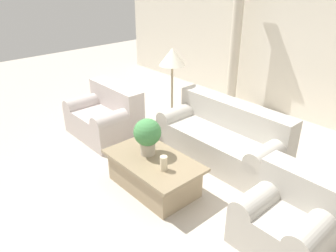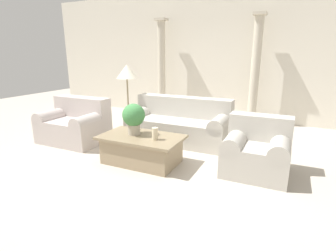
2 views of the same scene
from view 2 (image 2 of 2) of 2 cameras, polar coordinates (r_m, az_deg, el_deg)
The scene contains 11 objects.
ground_plane at distance 4.43m, azimuth -2.29°, elevation -6.42°, with size 16.00×16.00×0.00m, color #BCB2A3.
wall_back at distance 7.02m, azimuth 9.76°, elevation 14.84°, with size 10.00×0.06×3.20m.
sofa_long at distance 5.10m, azimuth 2.44°, elevation 0.51°, with size 1.94×0.86×0.83m.
loveseat at distance 5.37m, azimuth -19.56°, elevation 0.49°, with size 1.19×0.86×0.83m.
coffee_table at distance 4.11m, azimuth -5.76°, elevation -5.00°, with size 1.27×0.74×0.43m.
potted_plant at distance 4.06m, azimuth -7.48°, elevation 2.01°, with size 0.35×0.35×0.49m.
pillar_candle at distance 3.83m, azimuth -2.85°, elevation -1.68°, with size 0.09×0.09×0.18m.
floor_lamp at distance 5.63m, azimuth -8.94°, elevation 10.92°, with size 0.43×0.43×1.43m.
column_left at distance 7.16m, azimuth -1.42°, elevation 12.56°, with size 0.28×0.28×2.52m.
column_right at distance 6.45m, azimuth 18.45°, elevation 11.48°, with size 0.28×0.28×2.52m.
armchair at distance 3.93m, azimuth 18.76°, elevation -4.93°, with size 0.87×0.81×0.80m.
Camera 2 is at (1.91, -3.64, 1.65)m, focal length 28.00 mm.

